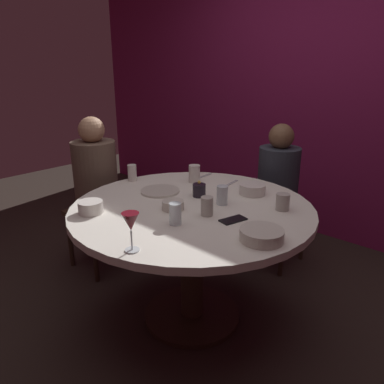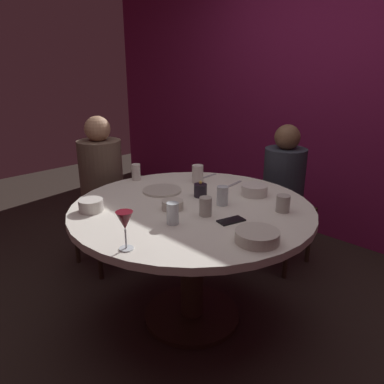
{
  "view_description": "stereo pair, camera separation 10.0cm",
  "coord_description": "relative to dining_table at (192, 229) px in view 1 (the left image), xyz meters",
  "views": [
    {
      "loc": [
        1.33,
        -1.47,
        1.52
      ],
      "look_at": [
        0.0,
        0.0,
        0.84
      ],
      "focal_mm": 34.68,
      "sensor_mm": 36.0,
      "label": 1
    },
    {
      "loc": [
        1.4,
        -1.4,
        1.52
      ],
      "look_at": [
        0.0,
        0.0,
        0.84
      ],
      "focal_mm": 34.68,
      "sensor_mm": 36.0,
      "label": 2
    }
  ],
  "objects": [
    {
      "name": "cup_by_left_diner",
      "position": [
        0.11,
        -0.25,
        0.21
      ],
      "size": [
        0.06,
        0.06,
        0.11
      ],
      "primitive_type": "cylinder",
      "color": "silver",
      "rests_on": "dining_table"
    },
    {
      "name": "fork_near_plate",
      "position": [
        -0.32,
        0.48,
        0.15
      ],
      "size": [
        0.03,
        0.18,
        0.01
      ],
      "primitive_type": "cube",
      "rotation": [
        0.0,
        0.0,
        0.06
      ],
      "color": "#B7B7BC",
      "rests_on": "dining_table"
    },
    {
      "name": "seated_diner_left",
      "position": [
        -0.96,
        0.0,
        0.11
      ],
      "size": [
        0.4,
        0.4,
        1.18
      ],
      "rotation": [
        0.0,
        0.0,
        6.28
      ],
      "color": "#3F2D1E",
      "rests_on": "ground"
    },
    {
      "name": "wine_glass",
      "position": [
        0.18,
        -0.58,
        0.28
      ],
      "size": [
        0.08,
        0.08,
        0.18
      ],
      "color": "silver",
      "rests_on": "dining_table"
    },
    {
      "name": "ground_plane",
      "position": [
        0.0,
        0.0,
        -0.61
      ],
      "size": [
        8.0,
        8.0,
        0.0
      ],
      "primitive_type": "plane",
      "color": "#2D231E"
    },
    {
      "name": "candle_holder",
      "position": [
        -0.07,
        0.14,
        0.19
      ],
      "size": [
        0.08,
        0.08,
        0.1
      ],
      "color": "black",
      "rests_on": "dining_table"
    },
    {
      "name": "cup_far_edge",
      "position": [
        -0.28,
        0.34,
        0.21
      ],
      "size": [
        0.08,
        0.08,
        0.12
      ],
      "primitive_type": "cylinder",
      "color": "silver",
      "rests_on": "dining_table"
    },
    {
      "name": "cup_by_right_diner",
      "position": [
        -0.62,
        0.07,
        0.21
      ],
      "size": [
        0.06,
        0.06,
        0.11
      ],
      "primitive_type": "cylinder",
      "color": "silver",
      "rests_on": "dining_table"
    },
    {
      "name": "bowl_sauce_side",
      "position": [
        -0.33,
        -0.45,
        0.18
      ],
      "size": [
        0.13,
        0.13,
        0.07
      ],
      "primitive_type": "cylinder",
      "color": "silver",
      "rests_on": "dining_table"
    },
    {
      "name": "seated_diner_back",
      "position": [
        0.0,
        0.98,
        0.08
      ],
      "size": [
        0.4,
        0.4,
        1.11
      ],
      "rotation": [
        0.0,
        0.0,
        4.71
      ],
      "color": "#3F2D1E",
      "rests_on": "ground"
    },
    {
      "name": "bowl_small_white",
      "position": [
        -0.03,
        -0.12,
        0.17
      ],
      "size": [
        0.12,
        0.12,
        0.05
      ],
      "primitive_type": "cylinder",
      "color": "beige",
      "rests_on": "dining_table"
    },
    {
      "name": "knife_near_plate",
      "position": [
        -0.07,
        0.47,
        0.15
      ],
      "size": [
        0.04,
        0.18,
        0.01
      ],
      "primitive_type": "cube",
      "rotation": [
        0.0,
        0.0,
        0.11
      ],
      "color": "#B7B7BC",
      "rests_on": "dining_table"
    },
    {
      "name": "cup_near_candle",
      "position": [
        0.42,
        0.28,
        0.2
      ],
      "size": [
        0.08,
        0.08,
        0.09
      ],
      "primitive_type": "cylinder",
      "color": "#B2ADA3",
      "rests_on": "dining_table"
    },
    {
      "name": "dinner_plate",
      "position": [
        -0.3,
        0.04,
        0.16
      ],
      "size": [
        0.24,
        0.24,
        0.01
      ],
      "primitive_type": "cylinder",
      "color": "beige",
      "rests_on": "dining_table"
    },
    {
      "name": "bowl_salad_center",
      "position": [
        0.15,
        0.4,
        0.18
      ],
      "size": [
        0.16,
        0.16,
        0.06
      ],
      "primitive_type": "cylinder",
      "color": "silver",
      "rests_on": "dining_table"
    },
    {
      "name": "cup_center_front",
      "position": [
        0.16,
        -0.05,
        0.2
      ],
      "size": [
        0.07,
        0.07,
        0.1
      ],
      "primitive_type": "cylinder",
      "color": "#B2ADA3",
      "rests_on": "dining_table"
    },
    {
      "name": "dining_table",
      "position": [
        0.0,
        0.0,
        0.0
      ],
      "size": [
        1.38,
        1.38,
        0.76
      ],
      "color": "silver",
      "rests_on": "ground"
    },
    {
      "name": "back_wall",
      "position": [
        0.0,
        1.77,
        0.69
      ],
      "size": [
        6.0,
        0.1,
        2.6
      ],
      "primitive_type": "cube",
      "color": "maroon",
      "rests_on": "ground"
    },
    {
      "name": "cell_phone",
      "position": [
        0.3,
        -0.02,
        0.15
      ],
      "size": [
        0.1,
        0.15,
        0.01
      ],
      "primitive_type": "cube",
      "rotation": [
        0.0,
        0.0,
        2.89
      ],
      "color": "black",
      "rests_on": "dining_table"
    },
    {
      "name": "bowl_serving_large",
      "position": [
        0.54,
        -0.12,
        0.18
      ],
      "size": [
        0.2,
        0.2,
        0.05
      ],
      "primitive_type": "cylinder",
      "color": "beige",
      "rests_on": "dining_table"
    },
    {
      "name": "cup_beside_wine",
      "position": [
        0.12,
        0.13,
        0.2
      ],
      "size": [
        0.06,
        0.06,
        0.11
      ],
      "primitive_type": "cylinder",
      "color": "silver",
      "rests_on": "dining_table"
    }
  ]
}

